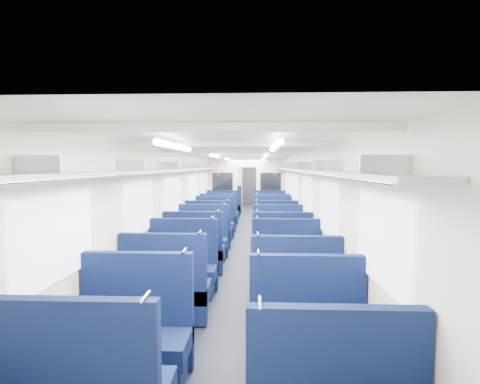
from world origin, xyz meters
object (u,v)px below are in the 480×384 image
(seat_3, at_px, (309,346))
(seat_5, at_px, (294,297))
(seat_14, at_px, (214,225))
(seat_19, at_px, (270,214))
(seat_4, at_px, (167,293))
(seat_8, at_px, (195,253))
(end_door, at_px, (249,186))
(bulkhead, at_px, (247,188))
(seat_12, at_px, (209,233))
(seat_17, at_px, (271,219))
(seat_18, at_px, (222,214))
(seat_22, at_px, (228,205))
(seat_10, at_px, (202,242))
(seat_2, at_px, (133,340))
(seat_13, at_px, (275,232))
(seat_21, at_px, (268,208))
(seat_15, at_px, (273,225))
(seat_16, at_px, (218,219))
(seat_20, at_px, (227,208))
(seat_11, at_px, (278,243))
(seat_23, at_px, (267,205))
(seat_6, at_px, (182,271))
(seat_9, at_px, (282,254))
(seat_7, at_px, (287,271))

(seat_3, xyz_separation_m, seat_5, (0.00, 1.27, 0.00))
(seat_14, xyz_separation_m, seat_19, (1.66, 2.47, 0.00))
(seat_4, distance_m, seat_8, 2.25)
(end_door, xyz_separation_m, seat_5, (0.83, -14.90, -0.62))
(bulkhead, xyz_separation_m, seat_4, (-0.83, -8.82, -0.85))
(seat_12, height_order, seat_17, same)
(seat_18, height_order, seat_22, same)
(seat_12, bearing_deg, seat_10, -90.00)
(seat_2, xyz_separation_m, seat_19, (1.66, 9.35, 0.00))
(seat_4, distance_m, seat_13, 4.87)
(seat_3, relative_size, seat_18, 1.00)
(seat_21, bearing_deg, seat_15, -90.00)
(seat_2, bearing_deg, seat_10, 90.00)
(seat_14, distance_m, seat_17, 2.09)
(seat_16, bearing_deg, seat_2, -90.00)
(end_door, relative_size, seat_13, 1.63)
(end_door, height_order, seat_20, end_door)
(seat_11, relative_size, seat_19, 1.00)
(seat_16, xyz_separation_m, seat_23, (1.66, 4.35, 0.00))
(seat_14, height_order, seat_21, same)
(seat_11, bearing_deg, seat_12, 144.52)
(seat_5, distance_m, seat_19, 8.12)
(seat_18, bearing_deg, seat_6, -90.00)
(seat_10, distance_m, seat_16, 3.53)
(seat_3, relative_size, seat_14, 1.00)
(seat_3, relative_size, seat_17, 1.00)
(bulkhead, height_order, seat_15, bulkhead)
(seat_19, bearing_deg, seat_10, -109.23)
(seat_4, xyz_separation_m, seat_21, (1.66, 9.90, 0.00))
(seat_9, relative_size, seat_20, 1.00)
(seat_2, height_order, seat_4, same)
(seat_4, relative_size, seat_12, 1.00)
(seat_5, height_order, seat_10, same)
(seat_3, relative_size, seat_9, 1.00)
(seat_6, bearing_deg, seat_7, 1.47)
(seat_2, height_order, seat_19, same)
(seat_10, distance_m, seat_12, 1.17)
(seat_23, bearing_deg, seat_2, -97.58)
(seat_3, xyz_separation_m, seat_23, (0.00, 12.51, 0.00))
(seat_2, distance_m, seat_7, 2.92)
(seat_11, bearing_deg, seat_14, 125.77)
(seat_13, bearing_deg, seat_8, -125.48)
(seat_7, xyz_separation_m, seat_10, (-1.66, 2.20, 0.00))
(seat_10, xyz_separation_m, seat_13, (1.66, 1.31, 0.00))
(seat_8, relative_size, seat_23, 1.00)
(seat_15, bearing_deg, seat_9, -90.00)
(seat_8, height_order, seat_11, same)
(end_door, xyz_separation_m, bulkhead, (-0.00, -5.99, 0.23))
(end_door, bearing_deg, bulkhead, -90.00)
(seat_3, xyz_separation_m, seat_9, (0.00, 3.61, 0.00))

